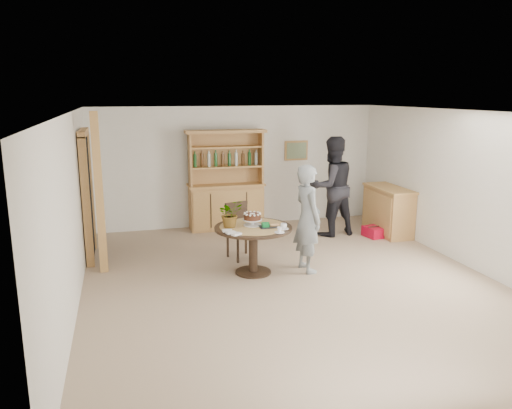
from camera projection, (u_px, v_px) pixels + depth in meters
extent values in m
plane|color=tan|center=(291.00, 282.00, 7.46)|extent=(7.00, 7.00, 0.00)
cube|color=white|center=(237.00, 166.00, 10.48)|extent=(6.00, 0.04, 2.50)
cube|color=white|center=(440.00, 291.00, 3.89)|extent=(6.00, 0.04, 2.50)
cube|color=white|center=(72.00, 213.00, 6.42)|extent=(0.04, 7.00, 2.50)
cube|color=white|center=(470.00, 190.00, 7.95)|extent=(0.04, 7.00, 2.50)
cube|color=white|center=(293.00, 112.00, 6.91)|extent=(6.00, 7.00, 0.04)
cube|color=tan|center=(296.00, 151.00, 10.72)|extent=(0.52, 0.03, 0.42)
cube|color=#59724C|center=(296.00, 151.00, 10.70)|extent=(0.44, 0.02, 0.34)
cube|color=black|center=(87.00, 197.00, 8.36)|extent=(0.10, 0.90, 2.10)
cube|color=tan|center=(86.00, 203.00, 7.90)|extent=(0.12, 0.10, 2.10)
cube|color=tan|center=(90.00, 192.00, 8.84)|extent=(0.12, 0.10, 2.10)
cube|color=tan|center=(83.00, 132.00, 8.13)|extent=(0.12, 1.10, 0.10)
cube|color=tan|center=(99.00, 194.00, 7.63)|extent=(0.12, 0.12, 2.50)
cube|color=tan|center=(226.00, 207.00, 10.33)|extent=(1.50, 0.50, 0.90)
cube|color=tan|center=(226.00, 185.00, 10.23)|extent=(1.56, 0.54, 0.04)
cube|color=tan|center=(225.00, 157.00, 10.21)|extent=(1.50, 0.04, 1.06)
cube|color=tan|center=(190.00, 160.00, 9.88)|extent=(0.04, 0.34, 1.06)
cube|color=tan|center=(261.00, 157.00, 10.25)|extent=(0.04, 0.34, 1.06)
cube|color=tan|center=(226.00, 167.00, 10.10)|extent=(1.44, 0.32, 0.03)
cube|color=tan|center=(226.00, 147.00, 10.01)|extent=(1.44, 0.32, 0.03)
cube|color=tan|center=(226.00, 131.00, 9.95)|extent=(1.62, 0.40, 0.06)
cylinder|color=#194C1E|center=(198.00, 160.00, 9.92)|extent=(0.07, 0.07, 0.28)
cylinder|color=#4C2D14|center=(206.00, 160.00, 9.96)|extent=(0.07, 0.07, 0.28)
cylinder|color=#B2BFB2|center=(214.00, 159.00, 10.01)|extent=(0.07, 0.07, 0.28)
cylinder|color=#194C1E|center=(222.00, 159.00, 10.05)|extent=(0.07, 0.07, 0.28)
cylinder|color=#4C2D14|center=(230.00, 159.00, 10.09)|extent=(0.07, 0.07, 0.28)
cylinder|color=#B2BFB2|center=(238.00, 159.00, 10.13)|extent=(0.07, 0.07, 0.28)
cylinder|color=#194C1E|center=(245.00, 158.00, 10.17)|extent=(0.07, 0.07, 0.28)
cylinder|color=#4C2D14|center=(253.00, 158.00, 10.21)|extent=(0.07, 0.07, 0.28)
cube|color=tan|center=(388.00, 211.00, 9.94)|extent=(0.50, 1.20, 0.90)
cube|color=tan|center=(390.00, 188.00, 9.84)|extent=(0.54, 1.26, 0.04)
cylinder|color=black|center=(253.00, 228.00, 7.67)|extent=(1.20, 1.20, 0.04)
cylinder|color=black|center=(253.00, 251.00, 7.75)|extent=(0.14, 0.14, 0.70)
cylinder|color=black|center=(253.00, 272.00, 7.83)|extent=(0.56, 0.56, 0.03)
cylinder|color=#A98452|center=(253.00, 226.00, 7.67)|extent=(1.04, 1.04, 0.01)
cube|color=black|center=(242.00, 233.00, 8.44)|extent=(0.52, 0.52, 0.04)
cube|color=black|center=(236.00, 216.00, 8.54)|extent=(0.41, 0.14, 0.46)
cube|color=black|center=(236.00, 203.00, 8.49)|extent=(0.42, 0.15, 0.05)
cube|color=black|center=(238.00, 250.00, 8.25)|extent=(0.03, 0.04, 0.44)
cube|color=black|center=(256.00, 247.00, 8.43)|extent=(0.03, 0.04, 0.44)
cube|color=black|center=(228.00, 244.00, 8.55)|extent=(0.03, 0.04, 0.44)
cube|color=black|center=(246.00, 241.00, 8.73)|extent=(0.04, 0.04, 0.44)
cylinder|color=white|center=(252.00, 225.00, 7.71)|extent=(0.28, 0.28, 0.01)
cylinder|color=white|center=(252.00, 222.00, 7.70)|extent=(0.05, 0.05, 0.08)
cylinder|color=white|center=(252.00, 220.00, 7.69)|extent=(0.30, 0.30, 0.01)
cylinder|color=#492514|center=(252.00, 216.00, 7.68)|extent=(0.26, 0.26, 0.09)
cylinder|color=white|center=(252.00, 214.00, 7.67)|extent=(0.08, 0.08, 0.01)
sphere|color=white|center=(260.00, 213.00, 7.70)|extent=(0.04, 0.04, 0.04)
sphere|color=white|center=(258.00, 212.00, 7.75)|extent=(0.04, 0.04, 0.04)
sphere|color=white|center=(254.00, 212.00, 7.78)|extent=(0.04, 0.04, 0.04)
sphere|color=white|center=(250.00, 212.00, 7.78)|extent=(0.04, 0.04, 0.04)
sphere|color=white|center=(247.00, 212.00, 7.75)|extent=(0.04, 0.04, 0.04)
sphere|color=white|center=(245.00, 213.00, 7.70)|extent=(0.04, 0.04, 0.04)
sphere|color=white|center=(245.00, 214.00, 7.64)|extent=(0.04, 0.04, 0.04)
sphere|color=white|center=(247.00, 215.00, 7.59)|extent=(0.04, 0.04, 0.04)
sphere|color=white|center=(250.00, 215.00, 7.56)|extent=(0.04, 0.04, 0.04)
sphere|color=white|center=(254.00, 215.00, 7.56)|extent=(0.04, 0.04, 0.04)
sphere|color=white|center=(258.00, 215.00, 7.59)|extent=(0.04, 0.04, 0.04)
sphere|color=white|center=(260.00, 214.00, 7.64)|extent=(0.04, 0.04, 0.04)
imported|color=#3F7233|center=(230.00, 213.00, 7.58)|extent=(0.47, 0.44, 0.42)
cube|color=black|center=(269.00, 227.00, 7.61)|extent=(0.30, 0.20, 0.01)
cube|color=#0C732C|center=(265.00, 225.00, 7.58)|extent=(0.10, 0.10, 0.06)
cube|color=#0C732C|center=(265.00, 223.00, 7.58)|extent=(0.11, 0.02, 0.01)
cylinder|color=white|center=(284.00, 229.00, 7.50)|extent=(0.15, 0.15, 0.01)
imported|color=white|center=(284.00, 226.00, 7.49)|extent=(0.10, 0.10, 0.08)
cylinder|color=white|center=(280.00, 232.00, 7.31)|extent=(0.15, 0.15, 0.01)
imported|color=white|center=(280.00, 230.00, 7.30)|extent=(0.08, 0.08, 0.07)
cube|color=white|center=(227.00, 231.00, 7.36)|extent=(0.14, 0.08, 0.03)
cube|color=white|center=(231.00, 233.00, 7.25)|extent=(0.16, 0.11, 0.03)
cube|color=white|center=(237.00, 234.00, 7.17)|extent=(0.16, 0.14, 0.03)
imported|color=slate|center=(308.00, 218.00, 7.77)|extent=(0.47, 0.66, 1.70)
imported|color=black|center=(332.00, 186.00, 9.73)|extent=(1.05, 0.87, 1.95)
cube|color=red|center=(380.00, 231.00, 9.83)|extent=(0.66, 0.50, 0.20)
cube|color=black|center=(380.00, 226.00, 9.81)|extent=(0.56, 0.14, 0.01)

